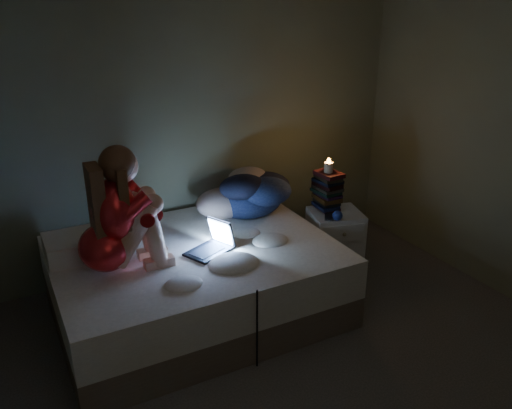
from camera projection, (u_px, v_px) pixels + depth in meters
floor at (327, 390)px, 3.06m from camera, size 3.60×3.80×0.02m
wall_back at (197, 109)px, 4.14m from camera, size 3.60×0.02×2.60m
bed at (196, 281)px, 3.70m from camera, size 1.89×1.42×0.52m
pillow at (82, 244)px, 3.50m from camera, size 0.48×0.34×0.14m
woman at (101, 213)px, 3.14m from camera, size 0.51×0.33×0.81m
laptop at (208, 238)px, 3.50m from camera, size 0.37×0.33×0.22m
clothes_pile at (247, 192)px, 4.12m from camera, size 0.72×0.64×0.36m
nightstand at (334, 242)px, 4.27m from camera, size 0.47×0.44×0.53m
book_stack at (327, 192)px, 4.18m from camera, size 0.19×0.25×0.30m
candle at (328, 170)px, 4.11m from camera, size 0.07×0.07×0.08m
phone at (333, 217)px, 4.07m from camera, size 0.11×0.16×0.01m
blue_orb at (343, 215)px, 4.01m from camera, size 0.08×0.08×0.08m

